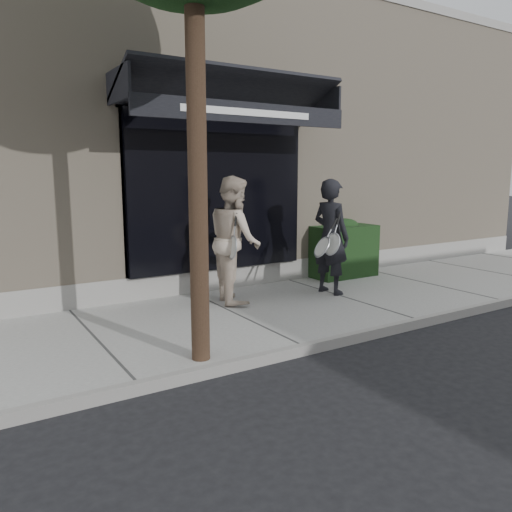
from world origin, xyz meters
TOP-DOWN VIEW (x-y plane):
  - ground at (0.00, 0.00)m, footprint 80.00×80.00m
  - sidewalk at (0.00, 0.00)m, footprint 20.00×3.00m
  - curb at (0.00, -1.55)m, footprint 20.00×0.10m
  - building_facade at (-0.01, 4.96)m, footprint 14.30×8.04m
  - hedge at (1.10, 1.25)m, footprint 1.30×0.70m
  - pedestrian_front at (-0.02, 0.29)m, footprint 0.82×0.90m
  - pedestrian_back at (-1.65, 0.68)m, footprint 0.96×1.11m

SIDE VIEW (x-z plane):
  - ground at x=0.00m, z-range 0.00..0.00m
  - sidewalk at x=0.00m, z-range 0.00..0.12m
  - curb at x=0.00m, z-range 0.00..0.14m
  - hedge at x=1.10m, z-range 0.09..1.23m
  - pedestrian_front at x=-0.02m, z-range 0.12..2.03m
  - pedestrian_back at x=-1.65m, z-range 0.12..2.09m
  - building_facade at x=-0.01m, z-range -0.08..5.56m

